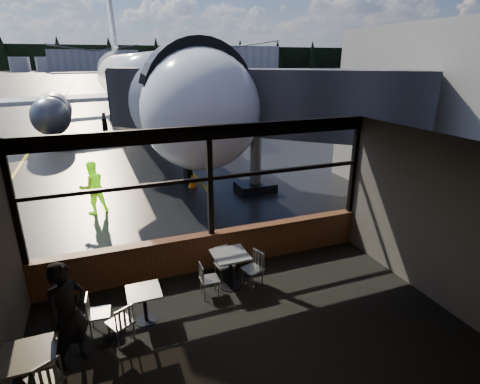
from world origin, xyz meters
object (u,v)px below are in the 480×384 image
cone_nose (192,181)px  chair_mid_w (99,314)px  cafe_table_mid (145,306)px  chair_near_n (224,265)px  ground_crew (92,187)px  cafe_table_left (33,377)px  chair_mid_s (120,323)px  jet_bridge (258,128)px  chair_near_e (252,270)px  cafe_table_near (230,270)px  chair_left_s (45,380)px  chair_near_w (210,280)px  passenger (68,315)px

cone_nose → chair_mid_w: bearing=-115.5°
cafe_table_mid → chair_near_n: bearing=23.1°
cafe_table_mid → ground_crew: 6.36m
cafe_table_left → ground_crew: ground_crew is taller
chair_mid_s → cone_nose: (3.34, 8.14, -0.15)m
ground_crew → cone_nose: size_ratio=3.41×
jet_bridge → chair_near_n: jet_bridge is taller
chair_near_e → chair_mid_s: (-2.90, -0.81, -0.01)m
cafe_table_mid → cafe_table_left: cafe_table_left is taller
cafe_table_near → cafe_table_left: (-3.73, -1.75, 0.00)m
cafe_table_near → chair_left_s: bearing=-151.7°
chair_near_w → chair_near_n: 0.66m
cafe_table_left → cone_nose: (4.65, 8.93, -0.16)m
chair_near_n → chair_mid_w: same height
passenger → cone_nose: bearing=28.4°
cafe_table_mid → chair_near_w: chair_near_w is taller
chair_near_n → chair_left_s: 4.13m
cafe_table_near → chair_near_e: size_ratio=0.99×
cone_nose → chair_mid_s: bearing=-112.3°
chair_near_w → cone_nose: 7.50m
jet_bridge → chair_mid_w: (-6.23, -7.01, -1.93)m
cafe_table_mid → chair_left_s: (-1.60, -1.38, 0.10)m
chair_near_n → ground_crew: 6.13m
cafe_table_near → chair_near_w: 0.56m
passenger → cone_nose: size_ratio=3.65×
passenger → chair_mid_w: bearing=20.3°
chair_mid_w → chair_near_w: bearing=104.1°
ground_crew → chair_near_w: bearing=91.2°
passenger → ground_crew: bearing=51.2°
chair_near_e → jet_bridge: bearing=-43.9°
chair_near_w → cone_nose: bearing=170.1°
cafe_table_near → chair_near_e: (0.47, -0.15, 0.01)m
cafe_table_near → chair_left_s: 4.03m
jet_bridge → cafe_table_mid: bearing=-127.7°
chair_near_w → ground_crew: bearing=-157.9°
passenger → cone_nose: passenger is taller
chair_mid_s → jet_bridge: bearing=23.9°
cafe_table_mid → chair_mid_s: (-0.48, -0.42, 0.06)m
chair_near_w → chair_mid_s: 2.05m
passenger → chair_near_w: bearing=-14.8°
cafe_table_near → chair_mid_w: cafe_table_near is taller
chair_mid_s → chair_left_s: 1.47m
chair_mid_w → passenger: bearing=-29.7°
chair_mid_s → cone_nose: chair_mid_s is taller
chair_mid_s → chair_near_n: bearing=-0.3°
cafe_table_near → cone_nose: (0.91, 7.18, -0.16)m
jet_bridge → chair_near_w: 7.98m
jet_bridge → chair_mid_s: 9.66m
cafe_table_left → chair_mid_s: size_ratio=1.02×
chair_left_s → passenger: size_ratio=0.47×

